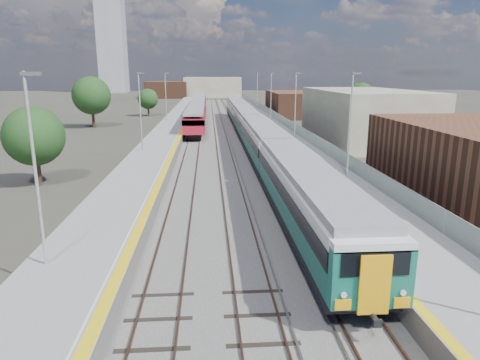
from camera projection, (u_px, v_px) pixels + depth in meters
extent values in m
plane|color=#47443A|center=(235.00, 136.00, 58.70)|extent=(320.00, 320.00, 0.00)
cube|color=#565451|center=(218.00, 134.00, 60.95)|extent=(10.50, 155.00, 0.06)
cube|color=#4C3323|center=(238.00, 131.00, 63.57)|extent=(0.07, 160.00, 0.14)
cube|color=#4C3323|center=(248.00, 131.00, 63.67)|extent=(0.07, 160.00, 0.14)
cube|color=#4C3323|center=(215.00, 131.00, 63.32)|extent=(0.07, 160.00, 0.14)
cube|color=#4C3323|center=(225.00, 131.00, 63.42)|extent=(0.07, 160.00, 0.14)
cube|color=#4C3323|center=(191.00, 131.00, 63.07)|extent=(0.07, 160.00, 0.14)
cube|color=#4C3323|center=(201.00, 131.00, 63.17)|extent=(0.07, 160.00, 0.14)
cube|color=gray|center=(236.00, 131.00, 63.55)|extent=(0.08, 160.00, 0.10)
cube|color=gray|center=(227.00, 131.00, 63.45)|extent=(0.08, 160.00, 0.10)
cube|color=slate|center=(271.00, 130.00, 61.37)|extent=(4.70, 155.00, 1.00)
cube|color=gray|center=(271.00, 126.00, 61.25)|extent=(4.70, 155.00, 0.03)
cube|color=yellow|center=(256.00, 126.00, 61.09)|extent=(0.40, 155.00, 0.01)
cube|color=gray|center=(286.00, 122.00, 61.26)|extent=(0.06, 155.00, 1.20)
cylinder|color=#9EA0A3|center=(350.00, 125.00, 30.92)|extent=(0.12, 0.12, 7.50)
cube|color=#4C4C4F|center=(357.00, 73.00, 30.05)|extent=(0.70, 0.18, 0.14)
cylinder|color=#9EA0A3|center=(295.00, 105.00, 50.27)|extent=(0.12, 0.12, 7.50)
cube|color=#4C4C4F|center=(298.00, 73.00, 49.40)|extent=(0.70, 0.18, 0.14)
cylinder|color=#9EA0A3|center=(271.00, 96.00, 69.62)|extent=(0.12, 0.12, 7.50)
cube|color=#4C4C4F|center=(273.00, 73.00, 68.75)|extent=(0.70, 0.18, 0.14)
cylinder|color=#9EA0A3|center=(257.00, 91.00, 88.96)|extent=(0.12, 0.12, 7.50)
cube|color=#4C4C4F|center=(259.00, 73.00, 88.09)|extent=(0.70, 0.18, 0.14)
cube|color=slate|center=(170.00, 131.00, 60.36)|extent=(4.30, 155.00, 1.00)
cube|color=gray|center=(170.00, 127.00, 60.23)|extent=(4.30, 155.00, 0.03)
cube|color=yellow|center=(184.00, 127.00, 60.36)|extent=(0.45, 155.00, 0.01)
cube|color=silver|center=(181.00, 127.00, 60.34)|extent=(0.08, 155.00, 0.01)
cylinder|color=#9EA0A3|center=(36.00, 173.00, 16.19)|extent=(0.12, 0.12, 7.50)
cube|color=#4C4C4F|center=(31.00, 74.00, 15.32)|extent=(0.70, 0.18, 0.14)
cylinder|color=#9EA0A3|center=(140.00, 112.00, 41.34)|extent=(0.12, 0.12, 7.50)
cube|color=#4C4C4F|center=(141.00, 73.00, 40.47)|extent=(0.70, 0.18, 0.14)
cylinder|color=#9EA0A3|center=(166.00, 97.00, 66.49)|extent=(0.12, 0.12, 7.50)
cube|color=#4C4C4F|center=(166.00, 73.00, 65.62)|extent=(0.70, 0.18, 0.14)
cube|color=brown|center=(478.00, 164.00, 28.10)|extent=(9.00, 16.00, 5.20)
cube|color=gray|center=(363.00, 116.00, 54.22)|extent=(11.00, 22.00, 6.40)
cube|color=brown|center=(291.00, 104.00, 86.12)|extent=(8.00, 18.00, 4.80)
cube|color=gray|center=(213.00, 87.00, 154.45)|extent=(20.00, 14.00, 7.00)
cube|color=brown|center=(167.00, 90.00, 148.65)|extent=(14.00, 12.00, 5.60)
cube|color=gray|center=(112.00, 46.00, 186.08)|extent=(11.00, 11.00, 40.00)
cube|color=black|center=(304.00, 216.00, 23.36)|extent=(2.62, 18.79, 0.44)
cube|color=#105345|center=(305.00, 203.00, 23.17)|extent=(2.72, 18.79, 1.10)
cube|color=black|center=(305.00, 187.00, 22.96)|extent=(2.78, 18.79, 0.75)
cube|color=silver|center=(306.00, 176.00, 22.81)|extent=(2.72, 18.79, 0.46)
cube|color=gray|center=(306.00, 169.00, 22.71)|extent=(2.41, 18.79, 0.39)
cube|color=black|center=(261.00, 153.00, 42.02)|extent=(2.62, 18.79, 0.44)
cube|color=#105345|center=(261.00, 145.00, 41.84)|extent=(2.72, 18.79, 1.10)
cube|color=black|center=(261.00, 136.00, 41.62)|extent=(2.78, 18.79, 0.75)
cube|color=silver|center=(262.00, 130.00, 41.48)|extent=(2.72, 18.79, 0.46)
cube|color=gray|center=(262.00, 126.00, 41.38)|extent=(2.41, 18.79, 0.39)
cube|color=black|center=(245.00, 128.00, 60.69)|extent=(2.62, 18.79, 0.44)
cube|color=#105345|center=(245.00, 123.00, 60.50)|extent=(2.72, 18.79, 1.10)
cube|color=black|center=(245.00, 116.00, 60.29)|extent=(2.78, 18.79, 0.75)
cube|color=silver|center=(245.00, 112.00, 60.14)|extent=(2.72, 18.79, 0.46)
cube|color=gray|center=(245.00, 109.00, 60.05)|extent=(2.41, 18.79, 0.39)
cube|color=black|center=(236.00, 115.00, 79.35)|extent=(2.62, 18.79, 0.44)
cube|color=#105345|center=(236.00, 111.00, 79.17)|extent=(2.72, 18.79, 1.10)
cube|color=black|center=(236.00, 106.00, 78.96)|extent=(2.78, 18.79, 0.75)
cube|color=silver|center=(236.00, 103.00, 78.81)|extent=(2.72, 18.79, 0.46)
cube|color=gray|center=(236.00, 101.00, 78.71)|extent=(2.41, 18.79, 0.39)
cube|color=#105345|center=(371.00, 277.00, 13.74)|extent=(2.70, 0.58, 2.02)
cube|color=black|center=(376.00, 264.00, 13.31)|extent=(2.22, 0.06, 0.77)
cube|color=#EDA20F|center=(375.00, 285.00, 13.41)|extent=(1.01, 0.10, 2.02)
cube|color=black|center=(196.00, 130.00, 61.67)|extent=(1.86, 15.81, 0.65)
cube|color=maroon|center=(195.00, 119.00, 61.30)|extent=(2.74, 18.60, 1.96)
cube|color=black|center=(195.00, 116.00, 61.18)|extent=(2.80, 18.60, 0.69)
cube|color=gray|center=(195.00, 109.00, 60.94)|extent=(2.45, 18.60, 0.39)
cube|color=black|center=(199.00, 117.00, 80.15)|extent=(1.86, 15.81, 0.65)
cube|color=maroon|center=(198.00, 108.00, 79.78)|extent=(2.74, 18.60, 1.96)
cube|color=black|center=(198.00, 106.00, 79.66)|extent=(2.80, 18.60, 0.69)
cube|color=gray|center=(198.00, 101.00, 79.42)|extent=(2.45, 18.60, 0.39)
cube|color=black|center=(200.00, 109.00, 98.63)|extent=(1.86, 15.81, 0.65)
cube|color=maroon|center=(200.00, 102.00, 98.25)|extent=(2.74, 18.60, 1.96)
cube|color=black|center=(200.00, 100.00, 98.14)|extent=(2.80, 18.60, 0.69)
cube|color=gray|center=(200.00, 95.00, 97.90)|extent=(2.45, 18.60, 0.39)
cylinder|color=#382619|center=(38.00, 172.00, 32.81)|extent=(0.44, 0.44, 2.12)
sphere|color=#1A3A16|center=(34.00, 136.00, 32.13)|extent=(4.48, 4.48, 4.48)
cylinder|color=#382619|center=(93.00, 119.00, 67.52)|extent=(0.44, 0.44, 2.79)
sphere|color=#1A3A16|center=(91.00, 96.00, 66.63)|extent=(5.88, 5.88, 5.88)
cylinder|color=#382619|center=(149.00, 111.00, 85.83)|extent=(0.44, 0.44, 1.90)
sphere|color=#1A3A16|center=(148.00, 99.00, 85.23)|extent=(4.01, 4.01, 4.01)
cylinder|color=#382619|center=(359.00, 114.00, 77.96)|extent=(0.44, 0.44, 2.39)
sphere|color=#1A3A16|center=(360.00, 97.00, 77.20)|extent=(5.04, 5.04, 5.04)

